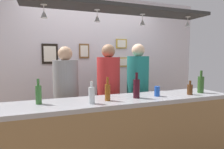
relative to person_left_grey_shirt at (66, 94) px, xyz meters
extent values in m
cube|color=silver|center=(0.60, 0.80, 0.31)|extent=(4.40, 0.06, 2.60)
cube|color=#99999E|center=(0.60, -0.65, 0.01)|extent=(2.70, 0.55, 0.04)
cube|color=black|center=(0.60, -0.60, 1.06)|extent=(2.20, 0.36, 0.04)
cylinder|color=silver|center=(-0.26, -0.58, 1.03)|extent=(0.06, 0.06, 0.00)
cylinder|color=silver|center=(-0.26, -0.58, 1.00)|extent=(0.01, 0.01, 0.06)
cone|color=silver|center=(-0.26, -0.58, 0.94)|extent=(0.07, 0.07, 0.08)
cylinder|color=silver|center=(0.29, -0.56, 1.03)|extent=(0.06, 0.06, 0.00)
cylinder|color=silver|center=(0.29, -0.56, 1.00)|extent=(0.01, 0.01, 0.06)
cone|color=silver|center=(0.29, -0.56, 0.94)|extent=(0.07, 0.07, 0.08)
cylinder|color=silver|center=(0.87, -0.54, 1.03)|extent=(0.06, 0.06, 0.00)
cylinder|color=silver|center=(0.87, -0.54, 1.00)|extent=(0.01, 0.01, 0.06)
cone|color=silver|center=(0.87, -0.54, 0.94)|extent=(0.07, 0.07, 0.08)
cylinder|color=silver|center=(1.50, -0.61, 1.03)|extent=(0.06, 0.06, 0.00)
cylinder|color=silver|center=(1.50, -0.61, 1.00)|extent=(0.01, 0.01, 0.06)
cone|color=silver|center=(1.50, -0.61, 0.94)|extent=(0.07, 0.07, 0.08)
cube|color=#2D334C|center=(0.00, 0.00, -0.60)|extent=(0.17, 0.18, 0.78)
cylinder|color=gray|center=(0.00, 0.00, 0.13)|extent=(0.34, 0.34, 0.68)
sphere|color=tan|center=(0.00, 0.00, 0.56)|extent=(0.19, 0.19, 0.19)
cube|color=#2D334C|center=(0.62, 0.00, -0.59)|extent=(0.17, 0.18, 0.80)
cylinder|color=red|center=(0.62, 0.00, 0.16)|extent=(0.34, 0.34, 0.70)
sphere|color=#9E7556|center=(0.62, 0.00, 0.60)|extent=(0.20, 0.20, 0.20)
cube|color=#2D334C|center=(1.11, 0.00, -0.59)|extent=(0.17, 0.18, 0.81)
cylinder|color=#1E7A75|center=(1.11, 0.00, 0.17)|extent=(0.34, 0.34, 0.71)
sphere|color=beige|center=(1.11, 0.00, 0.62)|extent=(0.20, 0.20, 0.20)
cylinder|color=silver|center=(0.17, -0.76, 0.12)|extent=(0.06, 0.06, 0.17)
cylinder|color=silver|center=(0.17, -0.76, 0.23)|extent=(0.03, 0.03, 0.06)
cylinder|color=#336B2D|center=(-0.34, -0.59, 0.13)|extent=(0.06, 0.06, 0.19)
cylinder|color=#336B2D|center=(-0.34, -0.59, 0.26)|extent=(0.03, 0.03, 0.07)
cylinder|color=brown|center=(0.37, -0.69, 0.12)|extent=(0.06, 0.06, 0.18)
cylinder|color=brown|center=(0.37, -0.69, 0.25)|extent=(0.03, 0.03, 0.08)
cylinder|color=#2D5623|center=(1.68, -0.69, 0.14)|extent=(0.08, 0.08, 0.22)
cylinder|color=#2D5623|center=(1.68, -0.69, 0.29)|extent=(0.03, 0.03, 0.08)
cylinder|color=#380F19|center=(0.73, -0.68, 0.14)|extent=(0.08, 0.08, 0.22)
cylinder|color=#380F19|center=(0.73, -0.68, 0.29)|extent=(0.03, 0.03, 0.08)
cylinder|color=#512D14|center=(1.46, -0.74, 0.10)|extent=(0.07, 0.07, 0.13)
cylinder|color=#512D14|center=(1.46, -0.74, 0.19)|extent=(0.03, 0.03, 0.05)
cylinder|color=#1E4CB2|center=(1.01, -0.68, 0.10)|extent=(0.07, 0.07, 0.12)
cube|color=brown|center=(0.42, 0.76, 0.62)|extent=(0.18, 0.02, 0.26)
cube|color=white|center=(0.42, 0.74, 0.62)|extent=(0.14, 0.01, 0.20)
cube|color=#B29338|center=(1.15, 0.76, 0.76)|extent=(0.22, 0.02, 0.18)
cube|color=white|center=(1.15, 0.74, 0.76)|extent=(0.17, 0.01, 0.14)
cube|color=black|center=(-0.17, 0.76, 0.56)|extent=(0.26, 0.02, 0.34)
cube|color=white|center=(-0.17, 0.74, 0.56)|extent=(0.20, 0.01, 0.26)
cube|color=#B29338|center=(1.16, 0.76, 0.41)|extent=(0.30, 0.02, 0.18)
cube|color=white|center=(1.16, 0.74, 0.41)|extent=(0.23, 0.01, 0.14)
camera|label=1|loc=(-0.30, -2.64, 0.52)|focal=30.55mm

